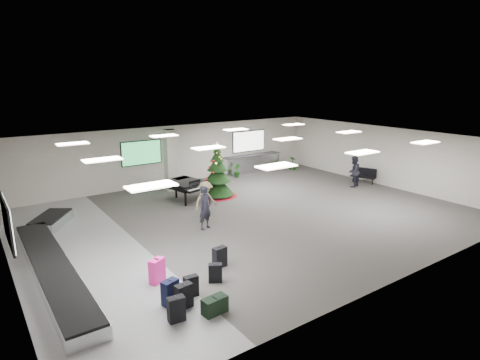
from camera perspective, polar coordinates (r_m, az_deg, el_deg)
ground at (r=17.19m, az=1.46°, el=-5.11°), size 18.00×18.00×0.00m
room_envelope at (r=16.89m, az=-0.88°, el=2.75°), size 18.02×14.02×3.21m
baggage_carousel at (r=14.18m, az=-25.16°, el=-9.95°), size 2.28×9.71×0.43m
service_counter at (r=25.08m, az=1.65°, el=2.40°), size 4.05×0.65×1.08m
suitcase_0 at (r=10.23m, az=-9.04°, el=-17.69°), size 0.43×0.27×0.65m
suitcase_1 at (r=11.18m, az=-6.98°, el=-14.77°), size 0.40×0.23×0.61m
pink_suitcase at (r=11.99m, az=-11.72°, el=-12.53°), size 0.53×0.44×0.74m
suitcase_3 at (r=12.67m, az=-2.90°, el=-10.88°), size 0.46×0.28×0.67m
navy_suitcase at (r=10.90m, az=-9.89°, el=-15.46°), size 0.50×0.38×0.69m
suitcase_5 at (r=10.70m, az=-7.99°, el=-16.04°), size 0.46×0.28×0.68m
green_duffel at (r=10.48m, az=-3.62°, el=-17.35°), size 0.67×0.38×0.45m
suitcase_7 at (r=11.83m, az=-3.54°, el=-13.05°), size 0.44×0.37×0.58m
christmas_tree at (r=19.81m, az=-3.21°, el=0.33°), size 1.92×1.92×2.74m
grand_piano at (r=19.23m, az=-7.69°, el=-0.65°), size 1.90×2.24×1.12m
bench at (r=23.37m, az=17.23°, el=0.72°), size 0.93×1.43×0.86m
traveler_a at (r=15.55m, az=-4.96°, el=-3.92°), size 0.73×0.59×1.73m
traveler_b at (r=16.50m, az=-4.91°, el=-2.99°), size 1.13×0.74×1.65m
traveler_bench at (r=22.36m, az=15.84°, el=1.17°), size 0.96×0.83×1.69m
potted_plant_left at (r=23.68m, az=-0.47°, el=1.34°), size 0.52×0.56×0.81m
potted_plant_right at (r=25.92m, az=7.52°, el=2.40°), size 0.52×0.52×0.85m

